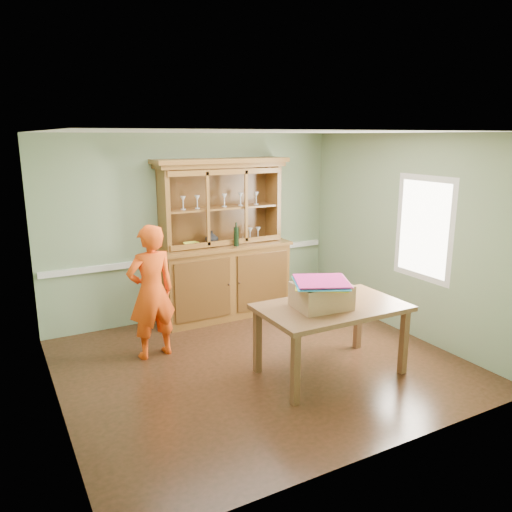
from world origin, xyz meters
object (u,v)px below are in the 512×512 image
china_hutch (224,263)px  person (151,292)px  dining_table (332,313)px  cardboard_box (321,296)px

china_hutch → person: bearing=-147.0°
dining_table → cardboard_box: (-0.15, -0.00, 0.23)m
dining_table → person: size_ratio=0.99×
cardboard_box → person: person is taller
dining_table → person: (-1.64, 1.41, 0.11)m
china_hutch → cardboard_box: china_hutch is taller
cardboard_box → person: 2.06m
china_hutch → cardboard_box: 2.31m
cardboard_box → person: size_ratio=0.35×
dining_table → person: bearing=139.7°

